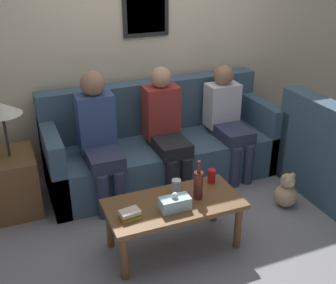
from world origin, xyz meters
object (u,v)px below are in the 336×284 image
at_px(drinking_glass, 176,186).
at_px(person_middle, 166,125).
at_px(person_left, 99,134).
at_px(wine_bottle, 198,184).
at_px(teddy_bear, 286,192).
at_px(couch_main, 161,147).
at_px(person_right, 227,117).
at_px(coffee_table, 174,209).

height_order(drinking_glass, person_middle, person_middle).
bearing_deg(person_left, wine_bottle, -60.64).
height_order(wine_bottle, teddy_bear, wine_bottle).
xyz_separation_m(couch_main, drinking_glass, (-0.26, -1.00, 0.15)).
xyz_separation_m(wine_bottle, person_right, (0.83, 1.01, 0.07)).
bearing_deg(person_middle, wine_bottle, -97.06).
bearing_deg(coffee_table, person_middle, 71.62).
relative_size(coffee_table, wine_bottle, 3.25).
distance_m(coffee_table, teddy_bear, 1.24).
distance_m(wine_bottle, teddy_bear, 1.10).
height_order(drinking_glass, person_right, person_right).
xyz_separation_m(person_left, person_middle, (0.67, 0.02, -0.03)).
relative_size(couch_main, person_middle, 1.97).
relative_size(person_right, teddy_bear, 3.34).
height_order(couch_main, coffee_table, couch_main).
bearing_deg(wine_bottle, person_left, 119.36).
bearing_deg(drinking_glass, teddy_bear, 0.38).
height_order(wine_bottle, person_right, person_right).
bearing_deg(couch_main, wine_bottle, -96.96).
distance_m(couch_main, teddy_bear, 1.33).
relative_size(couch_main, coffee_table, 2.21).
relative_size(coffee_table, person_right, 0.94).
bearing_deg(person_middle, person_right, 1.79).
bearing_deg(coffee_table, person_right, 44.01).
bearing_deg(teddy_bear, wine_bottle, -170.73).
bearing_deg(person_middle, coffee_table, -108.38).
relative_size(coffee_table, person_left, 0.86).
distance_m(coffee_table, drinking_glass, 0.20).
height_order(couch_main, person_middle, person_middle).
bearing_deg(coffee_table, teddy_bear, 7.05).
height_order(person_left, person_right, person_left).
height_order(person_left, person_middle, person_left).
height_order(coffee_table, teddy_bear, coffee_table).
bearing_deg(person_right, wine_bottle, -129.38).
distance_m(wine_bottle, drinking_glass, 0.21).
bearing_deg(person_middle, teddy_bear, -42.69).
bearing_deg(coffee_table, couch_main, 73.38).
distance_m(person_middle, person_right, 0.70).
xyz_separation_m(person_left, person_right, (1.37, 0.04, -0.06)).
distance_m(person_middle, teddy_bear, 1.31).
distance_m(couch_main, coffee_table, 1.19).
distance_m(person_left, person_middle, 0.67).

